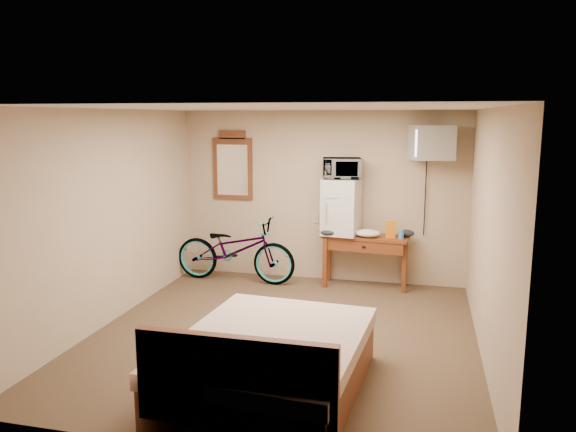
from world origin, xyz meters
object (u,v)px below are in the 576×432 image
object	(u,v)px
desk	(365,245)
bed	(269,364)
blue_cup	(401,234)
mini_fridge	(341,207)
bicycle	(235,249)
microwave	(342,168)
crt_television	(431,143)
wall_mirror	(233,166)

from	to	relation	value
desk	bed	size ratio (longest dim) A/B	0.58
blue_cup	mini_fridge	bearing A→B (deg)	172.82
mini_fridge	bicycle	distance (m)	1.68
bed	microwave	bearing A→B (deg)	87.98
mini_fridge	bicycle	bearing A→B (deg)	-173.21
desk	crt_television	size ratio (longest dim) A/B	1.86
bicycle	bed	distance (m)	3.53
mini_fridge	crt_television	distance (m)	1.51
blue_cup	wall_mirror	size ratio (longest dim) A/B	0.12
desk	wall_mirror	xyz separation A→B (m)	(-2.05, 0.27, 1.05)
mini_fridge	wall_mirror	size ratio (longest dim) A/B	0.77
crt_television	bicycle	bearing A→B (deg)	-176.49
blue_cup	bicycle	world-z (taller)	bicycle
wall_mirror	bed	size ratio (longest dim) A/B	0.49
microwave	crt_television	xyz separation A→B (m)	(1.20, -0.01, 0.37)
desk	microwave	bearing A→B (deg)	174.94
mini_fridge	wall_mirror	distance (m)	1.79
crt_television	bed	distance (m)	4.05
bicycle	bed	xyz separation A→B (m)	(1.41, -3.23, -0.19)
bed	mini_fridge	bearing A→B (deg)	87.98
microwave	blue_cup	size ratio (longest dim) A/B	4.27
mini_fridge	microwave	xyz separation A→B (m)	(0.00, 0.00, 0.55)
microwave	mini_fridge	bearing A→B (deg)	-135.94
blue_cup	bed	size ratio (longest dim) A/B	0.06
desk	mini_fridge	xyz separation A→B (m)	(-0.36, 0.03, 0.53)
blue_cup	wall_mirror	distance (m)	2.71
desk	microwave	size ratio (longest dim) A/B	2.35
bed	crt_television	bearing A→B (deg)	68.70
microwave	bicycle	size ratio (longest dim) A/B	0.29
wall_mirror	bed	distance (m)	4.21
microwave	blue_cup	xyz separation A→B (m)	(0.85, -0.11, -0.88)
crt_television	microwave	bearing A→B (deg)	179.30
blue_cup	bicycle	xyz separation A→B (m)	(-2.39, -0.08, -0.33)
microwave	wall_mirror	xyz separation A→B (m)	(-1.70, 0.24, -0.02)
desk	mini_fridge	distance (m)	0.64
blue_cup	bicycle	size ratio (longest dim) A/B	0.07
desk	blue_cup	xyz separation A→B (m)	(0.50, -0.08, 0.20)
bicycle	blue_cup	bearing A→B (deg)	-85.85
mini_fridge	wall_mirror	world-z (taller)	wall_mirror
bicycle	bed	size ratio (longest dim) A/B	0.86
bed	wall_mirror	bearing A→B (deg)	113.39
wall_mirror	microwave	bearing A→B (deg)	-7.96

